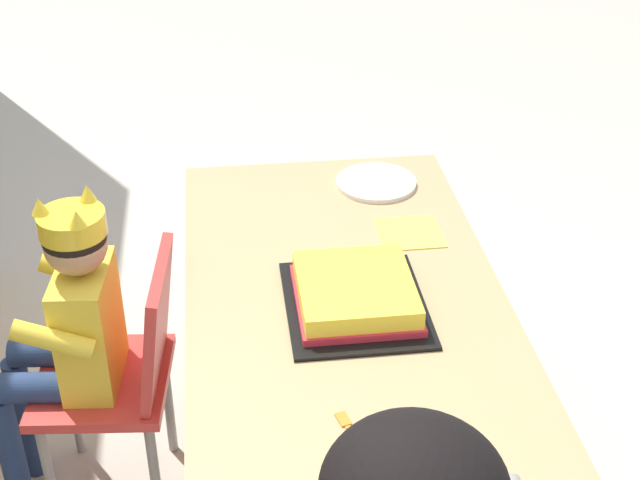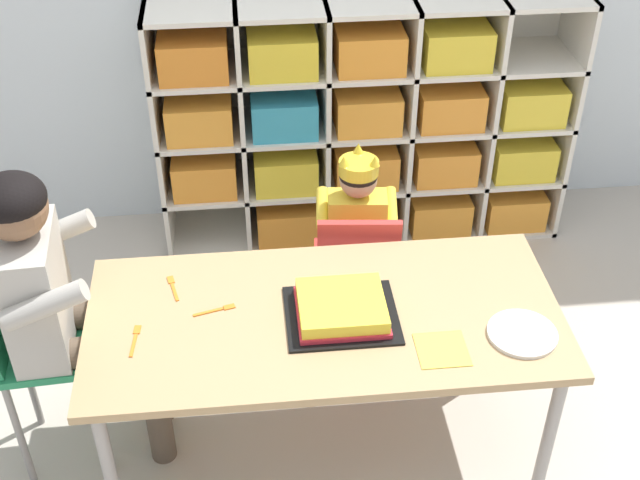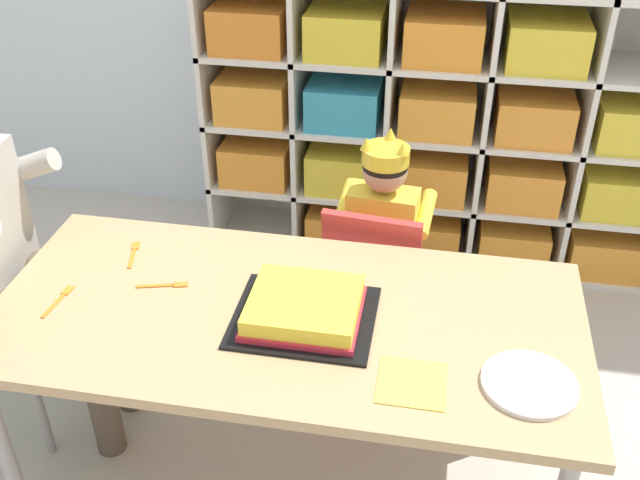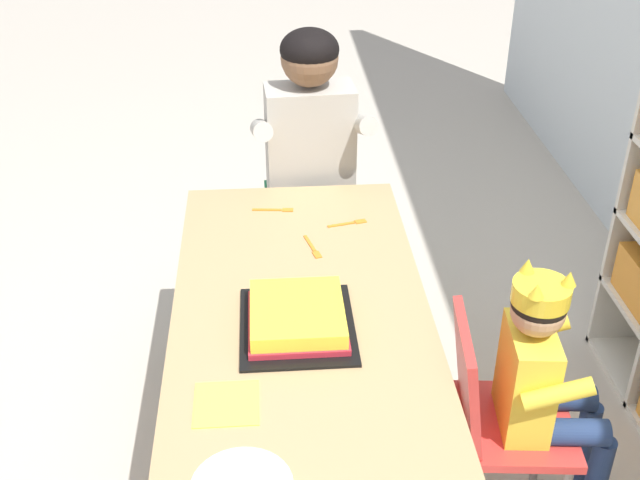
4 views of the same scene
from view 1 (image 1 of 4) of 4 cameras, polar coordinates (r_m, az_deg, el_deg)
The scene contains 7 objects.
activity_table at distance 1.90m, azimuth 2.00°, elevation -6.28°, with size 1.44×0.68×0.60m.
classroom_chair_blue at distance 2.13m, azimuth -12.11°, elevation -7.82°, with size 0.34×0.35×0.65m.
child_with_crown at distance 2.08m, azimuth -15.48°, elevation -5.00°, with size 0.31×0.31×0.82m.
birthday_cake_on_tray at distance 1.89m, azimuth 2.23°, elevation -3.47°, with size 0.34×0.29×0.06m.
paper_plate_stack at distance 2.36m, azimuth 3.54°, elevation 3.61°, with size 0.21×0.21×0.01m, color white.
paper_napkin_square at distance 2.16m, azimuth 5.65°, elevation 0.45°, with size 0.15×0.15×0.00m, color #F4DB4C.
fork_by_napkin at distance 1.61m, azimuth 2.01°, elevation -12.01°, with size 0.13×0.05×0.00m.
Camera 1 is at (-1.47, 0.25, 1.72)m, focal length 51.07 mm.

